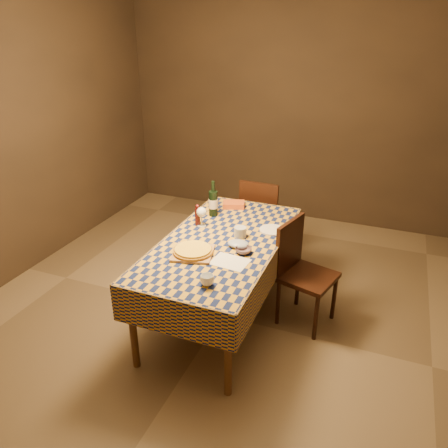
# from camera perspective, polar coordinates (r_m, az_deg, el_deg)

# --- Properties ---
(room) EXTENTS (5.00, 5.10, 2.70)m
(room) POSITION_cam_1_polar(r_m,az_deg,el_deg) (3.42, -0.31, 6.52)
(room) COLOR brown
(room) RESTS_ON ground
(dining_table) EXTENTS (0.94, 1.84, 0.77)m
(dining_table) POSITION_cam_1_polar(r_m,az_deg,el_deg) (3.68, -0.29, -3.22)
(dining_table) COLOR brown
(dining_table) RESTS_ON ground
(cutting_board) EXTENTS (0.37, 0.37, 0.02)m
(cutting_board) POSITION_cam_1_polar(r_m,az_deg,el_deg) (3.44, -4.06, -3.80)
(cutting_board) COLOR #A8794F
(cutting_board) RESTS_ON dining_table
(pizza) EXTENTS (0.37, 0.37, 0.03)m
(pizza) POSITION_cam_1_polar(r_m,az_deg,el_deg) (3.43, -4.07, -3.44)
(pizza) COLOR #9C651A
(pizza) RESTS_ON cutting_board
(pepper_mill) EXTENTS (0.06, 0.06, 0.20)m
(pepper_mill) POSITION_cam_1_polar(r_m,az_deg,el_deg) (3.90, -3.47, 1.14)
(pepper_mill) COLOR #451010
(pepper_mill) RESTS_ON dining_table
(bowl) EXTENTS (0.13, 0.13, 0.04)m
(bowl) POSITION_cam_1_polar(r_m,az_deg,el_deg) (3.45, 2.55, -3.47)
(bowl) COLOR #5B454C
(bowl) RESTS_ON dining_table
(wine_glass) EXTENTS (0.09, 0.09, 0.18)m
(wine_glass) POSITION_cam_1_polar(r_m,az_deg,el_deg) (3.86, -2.95, 1.46)
(wine_glass) COLOR white
(wine_glass) RESTS_ON dining_table
(wine_bottle) EXTENTS (0.10, 0.10, 0.34)m
(wine_bottle) POSITION_cam_1_polar(r_m,az_deg,el_deg) (4.07, -1.42, 2.79)
(wine_bottle) COLOR black
(wine_bottle) RESTS_ON dining_table
(deli_tub) EXTENTS (0.14, 0.14, 0.09)m
(deli_tub) POSITION_cam_1_polar(r_m,az_deg,el_deg) (3.69, 2.14, -1.05)
(deli_tub) COLOR #B8BCBF
(deli_tub) RESTS_ON dining_table
(takeout_container) EXTENTS (0.24, 0.20, 0.05)m
(takeout_container) POSITION_cam_1_polar(r_m,az_deg,el_deg) (4.30, 1.28, 2.57)
(takeout_container) COLOR #C55019
(takeout_container) RESTS_ON dining_table
(white_plate) EXTENTS (0.26, 0.26, 0.01)m
(white_plate) POSITION_cam_1_polar(r_m,az_deg,el_deg) (3.84, 6.31, -0.77)
(white_plate) COLOR white
(white_plate) RESTS_ON dining_table
(tumbler) EXTENTS (0.12, 0.12, 0.08)m
(tumbler) POSITION_cam_1_polar(r_m,az_deg,el_deg) (3.04, -2.22, -7.33)
(tumbler) COLOR white
(tumbler) RESTS_ON dining_table
(flour_patch) EXTENTS (0.29, 0.23, 0.00)m
(flour_patch) POSITION_cam_1_polar(r_m,az_deg,el_deg) (3.33, 0.79, -4.96)
(flour_patch) COLOR white
(flour_patch) RESTS_ON dining_table
(flour_bag) EXTENTS (0.20, 0.17, 0.05)m
(flour_bag) POSITION_cam_1_polar(r_m,az_deg,el_deg) (3.54, 1.89, -2.61)
(flour_bag) COLOR #96A4C0
(flour_bag) RESTS_ON dining_table
(chair_far) EXTENTS (0.43, 0.44, 0.93)m
(chair_far) POSITION_cam_1_polar(r_m,az_deg,el_deg) (4.76, 4.88, 1.17)
(chair_far) COLOR black
(chair_far) RESTS_ON ground
(chair_right) EXTENTS (0.52, 0.52, 0.93)m
(chair_right) POSITION_cam_1_polar(r_m,az_deg,el_deg) (3.81, 9.92, -5.54)
(chair_right) COLOR black
(chair_right) RESTS_ON ground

